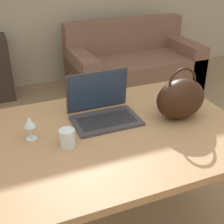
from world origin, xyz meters
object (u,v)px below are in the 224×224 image
Objects in this scene: couch at (133,66)px; drinking_glass at (67,138)px; laptop at (102,106)px; handbag at (181,99)px; wine_glass at (30,123)px.

drinking_glass is (-1.38, -2.09, 0.51)m from couch.
laptop is 1.22× the size of handbag.
couch is at bearing 56.63° from drinking_glass.
drinking_glass is 0.29× the size of handbag.
laptop is at bearing 38.65° from drinking_glass.
laptop reaches higher than couch.
wine_glass reaches higher than couch.
couch is 4.26× the size of laptop.
laptop is at bearing 11.06° from wine_glass.
couch is at bearing 70.99° from handbag.
drinking_glass is at bearing -176.80° from handbag.
couch is 12.19× the size of wine_glass.
wine_glass is at bearing 140.80° from drinking_glass.
wine_glass is at bearing -128.00° from couch.
laptop is (-1.11, -1.88, 0.53)m from couch.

